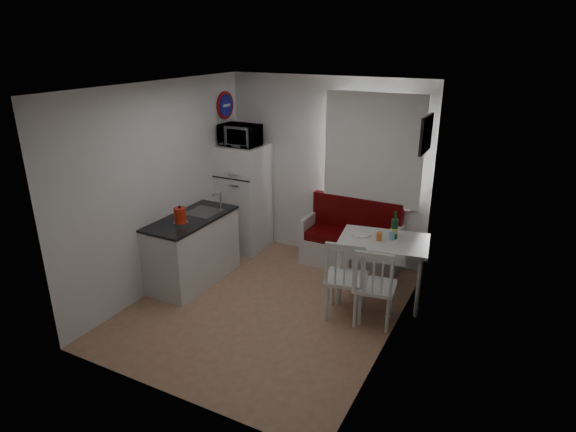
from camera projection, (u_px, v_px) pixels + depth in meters
name	position (u px, v px, depth m)	size (l,w,h in m)	color
floor	(267.00, 306.00, 5.86)	(3.00, 3.50, 0.02)	#9F7354
ceiling	(263.00, 86.00, 4.95)	(3.00, 3.50, 0.02)	white
wall_back	(326.00, 170.00, 6.86)	(3.00, 0.02, 2.60)	white
wall_front	(160.00, 268.00, 3.95)	(3.00, 0.02, 2.60)	white
wall_left	(162.00, 188.00, 6.05)	(0.02, 3.50, 2.60)	white
wall_right	(397.00, 228.00, 4.76)	(0.02, 3.50, 2.60)	white
window	(374.00, 153.00, 6.43)	(1.22, 0.06, 1.47)	silver
curtain	(373.00, 150.00, 6.35)	(1.35, 0.02, 1.50)	white
kitchen_counter	(193.00, 249.00, 6.35)	(0.62, 1.32, 1.16)	silver
wall_sign	(226.00, 105.00, 6.95)	(0.40, 0.40, 0.03)	#181B95
picture_frame	(426.00, 134.00, 5.43)	(0.04, 0.52, 0.42)	black
bench	(351.00, 245.00, 6.79)	(1.37, 0.53, 0.98)	silver
dining_table	(383.00, 247.00, 5.81)	(1.16, 0.90, 0.79)	silver
chair_left	(344.00, 272.00, 5.39)	(0.54, 0.53, 0.53)	silver
chair_right	(373.00, 280.00, 5.25)	(0.50, 0.49, 0.51)	silver
fridge	(244.00, 198.00, 7.25)	(0.64, 0.64, 1.61)	white
microwave	(240.00, 135.00, 6.88)	(0.55, 0.37, 0.31)	white
kettle	(180.00, 215.00, 5.91)	(0.18, 0.18, 0.24)	red
wine_bottle	(395.00, 225.00, 5.76)	(0.09, 0.09, 0.34)	#154122
drinking_glass_orange	(379.00, 237.00, 5.74)	(0.06, 0.06, 0.10)	orange
drinking_glass_blue	(392.00, 235.00, 5.77)	(0.07, 0.07, 0.11)	#7FB4D9
plate	(361.00, 234.00, 5.92)	(0.24, 0.24, 0.02)	white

